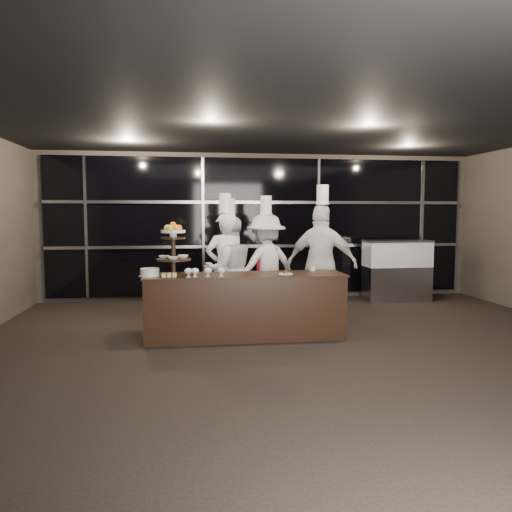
{
  "coord_description": "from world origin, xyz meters",
  "views": [
    {
      "loc": [
        -1.53,
        -5.27,
        1.8
      ],
      "look_at": [
        -0.52,
        2.01,
        1.15
      ],
      "focal_mm": 35.0,
      "sensor_mm": 36.0,
      "label": 1
    }
  ],
  "objects": [
    {
      "name": "chef_b",
      "position": [
        -0.85,
        2.76,
        0.87
      ],
      "size": [
        0.95,
        0.81,
        2.02
      ],
      "color": "silver",
      "rests_on": "ground"
    },
    {
      "name": "buffet_counter",
      "position": [
        -0.72,
        1.71,
        0.47
      ],
      "size": [
        2.84,
        0.74,
        0.92
      ],
      "color": "black",
      "rests_on": "ground"
    },
    {
      "name": "window_wall",
      "position": [
        0.0,
        4.94,
        1.5
      ],
      "size": [
        8.6,
        0.1,
        2.8
      ],
      "color": "black",
      "rests_on": "ground"
    },
    {
      "name": "small_plate",
      "position": [
        -0.15,
        1.61,
        0.94
      ],
      "size": [
        0.2,
        0.2,
        0.05
      ],
      "color": "white",
      "rests_on": "buffet_counter"
    },
    {
      "name": "display_stand",
      "position": [
        -1.72,
        1.71,
        1.34
      ],
      "size": [
        0.48,
        0.48,
        0.74
      ],
      "color": "black",
      "rests_on": "buffet_counter"
    },
    {
      "name": "chef_cup",
      "position": [
        0.33,
        1.96,
        0.96
      ],
      "size": [
        0.08,
        0.08,
        0.07
      ],
      "primitive_type": "cylinder",
      "color": "white",
      "rests_on": "buffet_counter"
    },
    {
      "name": "room",
      "position": [
        0.0,
        0.0,
        1.5
      ],
      "size": [
        10.0,
        10.0,
        10.0
      ],
      "color": "black",
      "rests_on": "ground"
    },
    {
      "name": "layer_cake",
      "position": [
        -2.04,
        1.66,
        0.97
      ],
      "size": [
        0.3,
        0.3,
        0.11
      ],
      "color": "white",
      "rests_on": "buffet_counter"
    },
    {
      "name": "display_case",
      "position": [
        2.69,
        4.3,
        0.69
      ],
      "size": [
        1.31,
        0.57,
        1.24
      ],
      "color": "#A5A5AA",
      "rests_on": "ground"
    },
    {
      "name": "compotes",
      "position": [
        -1.32,
        1.49,
        1.0
      ],
      "size": [
        0.56,
        0.11,
        0.12
      ],
      "color": "silver",
      "rests_on": "buffet_counter"
    },
    {
      "name": "pastry_squares",
      "position": [
        -1.77,
        1.55,
        0.95
      ],
      "size": [
        0.2,
        0.13,
        0.05
      ],
      "color": "#F7E679",
      "rests_on": "buffet_counter"
    },
    {
      "name": "chef_c",
      "position": [
        -0.23,
        2.91,
        0.89
      ],
      "size": [
        1.31,
        1.05,
        2.07
      ],
      "color": "silver",
      "rests_on": "ground"
    },
    {
      "name": "chef_a",
      "position": [
        -0.92,
        2.7,
        0.92
      ],
      "size": [
        0.73,
        0.56,
        2.1
      ],
      "color": "white",
      "rests_on": "ground"
    },
    {
      "name": "chef_d",
      "position": [
        0.61,
        2.48,
        0.98
      ],
      "size": [
        1.22,
        0.94,
        2.23
      ],
      "color": "white",
      "rests_on": "ground"
    }
  ]
}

